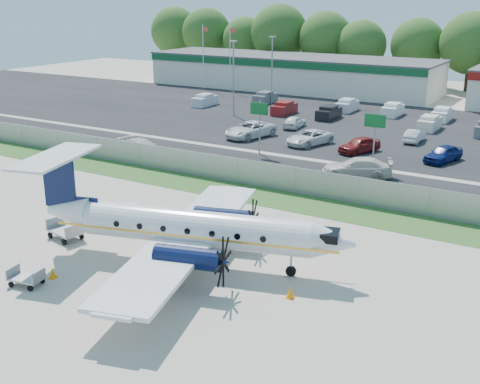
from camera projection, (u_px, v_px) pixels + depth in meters
The scene contains 29 objects.
ground at pixel (186, 259), 33.95m from camera, with size 170.00×170.00×0.00m, color #B3A897.
grass_verge at pixel (282, 200), 43.75m from camera, with size 170.00×4.00×0.02m, color #2D561E.
access_road at pixel (321, 176), 49.47m from camera, with size 170.00×8.00×0.02m, color black.
parking_lot at pixel (397, 130), 66.61m from camera, with size 170.00×32.00×0.02m, color black.
perimeter_fence at pixel (295, 180), 45.08m from camera, with size 120.00×0.06×1.99m.
building_west at pixel (291, 72), 95.43m from camera, with size 46.40×12.40×5.24m.
sign_left at pixel (259, 116), 55.43m from camera, with size 1.80×0.26×5.00m.
sign_mid at pixel (375, 129), 50.08m from camera, with size 1.80×0.26×5.00m.
flagpole_west at pixel (203, 53), 94.61m from camera, with size 1.06×0.12×10.00m.
flagpole_east at pixel (230, 54), 92.17m from camera, with size 1.06×0.12×10.00m.
light_pole_nw at pixel (234, 73), 73.10m from camera, with size 0.90×0.35×9.09m.
light_pole_sw at pixel (272, 65), 81.26m from camera, with size 0.90×0.35×9.09m.
tree_line at pixel (461, 91), 94.38m from camera, with size 112.00×6.00×14.00m, color #294F17, non-canonical shape.
aircraft at pixel (189, 227), 32.65m from camera, with size 18.48×18.06×5.65m.
pushback_tug at pixel (124, 216), 38.78m from camera, with size 2.91×2.60×1.34m.
baggage_cart_near at pixel (26, 278), 30.74m from camera, with size 1.86×1.31×0.90m.
baggage_cart_far at pixel (65, 231), 36.62m from camera, with size 2.41×1.72×1.15m.
cone_nose at pixel (290, 292), 29.50m from camera, with size 0.42×0.42×0.60m.
cone_port_wing at pixel (53, 273), 31.59m from camera, with size 0.41×0.41×0.59m.
cone_starboard_wing at pixel (271, 183), 46.86m from camera, with size 0.44×0.44×0.62m.
road_car_west at pixel (143, 156), 55.83m from camera, with size 2.15×5.29×1.54m, color beige.
road_car_mid at pixel (356, 177), 49.21m from camera, with size 2.29×5.64×1.64m, color beige.
parked_car_a at pixel (250, 137), 63.18m from camera, with size 2.75×5.97×1.66m, color silver.
parked_car_b at pixel (309, 145), 60.05m from camera, with size 2.43×5.27×1.47m, color silver.
parked_car_c at pixel (359, 153), 57.01m from camera, with size 1.79×4.44×1.51m, color maroon.
parked_car_d at pixel (442, 162), 53.85m from camera, with size 1.78×4.43×1.51m, color navy.
parked_car_f at pixel (294, 128), 67.76m from camera, with size 1.62×4.02×1.37m, color silver.
parked_car_g at pixel (414, 142), 61.24m from camera, with size 1.36×3.90×1.28m, color silver.
far_parking_rows at pixel (410, 122), 70.70m from camera, with size 56.00×10.00×1.60m, color gray, non-canonical shape.
Camera 1 is at (18.57, -25.14, 14.13)m, focal length 45.00 mm.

